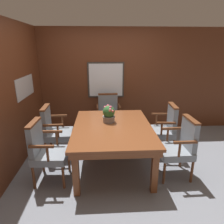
{
  "coord_description": "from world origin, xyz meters",
  "views": [
    {
      "loc": [
        -0.13,
        -3.07,
        2.01
      ],
      "look_at": [
        0.06,
        0.22,
        0.93
      ],
      "focal_mm": 32.0,
      "sensor_mm": 36.0,
      "label": 1
    }
  ],
  "objects_px": {
    "dining_table": "(112,131)",
    "potted_plant": "(109,114)",
    "chair_head_far": "(108,113)",
    "chair_left_near": "(45,149)",
    "chair_right_far": "(165,127)",
    "chair_right_near": "(180,145)",
    "chair_left_far": "(54,129)"
  },
  "relations": [
    {
      "from": "chair_right_far",
      "to": "potted_plant",
      "type": "xyz_separation_m",
      "value": [
        -1.09,
        -0.18,
        0.35
      ]
    },
    {
      "from": "chair_left_far",
      "to": "chair_left_near",
      "type": "xyz_separation_m",
      "value": [
        0.03,
        -0.78,
        0.0
      ]
    },
    {
      "from": "chair_head_far",
      "to": "potted_plant",
      "type": "distance_m",
      "value": 1.13
    },
    {
      "from": "dining_table",
      "to": "chair_right_near",
      "type": "height_order",
      "value": "chair_right_near"
    },
    {
      "from": "chair_left_near",
      "to": "potted_plant",
      "type": "height_order",
      "value": "potted_plant"
    },
    {
      "from": "dining_table",
      "to": "chair_head_far",
      "type": "bearing_deg",
      "value": 91.0
    },
    {
      "from": "potted_plant",
      "to": "chair_left_near",
      "type": "bearing_deg",
      "value": -149.42
    },
    {
      "from": "dining_table",
      "to": "chair_right_far",
      "type": "relative_size",
      "value": 1.76
    },
    {
      "from": "dining_table",
      "to": "chair_head_far",
      "type": "distance_m",
      "value": 1.28
    },
    {
      "from": "chair_left_near",
      "to": "potted_plant",
      "type": "bearing_deg",
      "value": -56.94
    },
    {
      "from": "chair_head_far",
      "to": "potted_plant",
      "type": "height_order",
      "value": "potted_plant"
    },
    {
      "from": "dining_table",
      "to": "chair_left_far",
      "type": "height_order",
      "value": "chair_left_far"
    },
    {
      "from": "chair_right_near",
      "to": "dining_table",
      "type": "bearing_deg",
      "value": -110.8
    },
    {
      "from": "chair_head_far",
      "to": "chair_left_near",
      "type": "height_order",
      "value": "same"
    },
    {
      "from": "chair_left_near",
      "to": "chair_left_far",
      "type": "bearing_deg",
      "value": 4.83
    },
    {
      "from": "potted_plant",
      "to": "chair_right_far",
      "type": "bearing_deg",
      "value": 9.54
    },
    {
      "from": "chair_left_far",
      "to": "potted_plant",
      "type": "distance_m",
      "value": 1.1
    },
    {
      "from": "dining_table",
      "to": "chair_right_near",
      "type": "xyz_separation_m",
      "value": [
        1.04,
        -0.37,
        -0.11
      ]
    },
    {
      "from": "chair_head_far",
      "to": "chair_right_far",
      "type": "relative_size",
      "value": 1.0
    },
    {
      "from": "potted_plant",
      "to": "chair_left_far",
      "type": "bearing_deg",
      "value": 169.29
    },
    {
      "from": "chair_right_far",
      "to": "chair_right_near",
      "type": "height_order",
      "value": "same"
    },
    {
      "from": "dining_table",
      "to": "chair_right_near",
      "type": "distance_m",
      "value": 1.12
    },
    {
      "from": "chair_left_far",
      "to": "potted_plant",
      "type": "bearing_deg",
      "value": -102.41
    },
    {
      "from": "dining_table",
      "to": "chair_left_near",
      "type": "relative_size",
      "value": 1.76
    },
    {
      "from": "dining_table",
      "to": "potted_plant",
      "type": "xyz_separation_m",
      "value": [
        -0.06,
        0.2,
        0.24
      ]
    },
    {
      "from": "chair_left_far",
      "to": "chair_right_far",
      "type": "xyz_separation_m",
      "value": [
        2.11,
        -0.01,
        0.0
      ]
    },
    {
      "from": "chair_left_far",
      "to": "dining_table",
      "type": "bearing_deg",
      "value": -111.68
    },
    {
      "from": "chair_right_near",
      "to": "chair_left_far",
      "type": "bearing_deg",
      "value": -110.92
    },
    {
      "from": "chair_right_near",
      "to": "potted_plant",
      "type": "height_order",
      "value": "potted_plant"
    },
    {
      "from": "chair_left_near",
      "to": "potted_plant",
      "type": "xyz_separation_m",
      "value": [
        0.99,
        0.59,
        0.35
      ]
    },
    {
      "from": "chair_right_near",
      "to": "potted_plant",
      "type": "bearing_deg",
      "value": -118.59
    },
    {
      "from": "dining_table",
      "to": "chair_right_near",
      "type": "relative_size",
      "value": 1.76
    }
  ]
}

